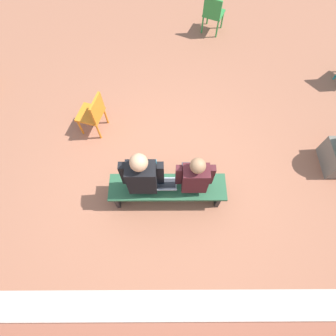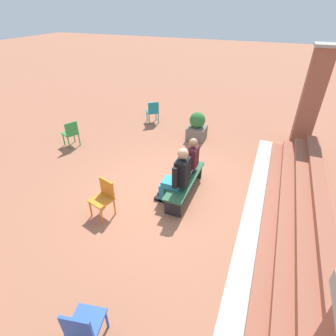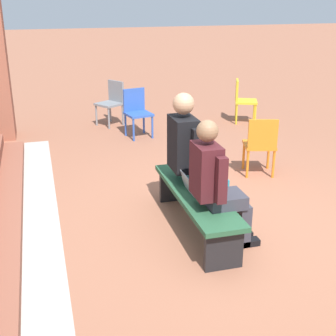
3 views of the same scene
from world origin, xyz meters
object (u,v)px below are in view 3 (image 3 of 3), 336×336
(person_adult, at_px, (193,153))
(plastic_chair_far_left, at_px, (112,100))
(plastic_chair_foreground, at_px, (137,110))
(plastic_chair_near_bench_left, at_px, (261,143))
(laptop, at_px, (194,187))
(bench, at_px, (196,200))
(person_student, at_px, (216,181))
(plastic_chair_near_bench_right, at_px, (242,98))

(person_adult, distance_m, plastic_chair_far_left, 4.18)
(plastic_chair_foreground, xyz_separation_m, plastic_chair_near_bench_left, (-2.34, -1.25, 0.00))
(plastic_chair_far_left, bearing_deg, laptop, -178.16)
(person_adult, height_order, plastic_chair_far_left, person_adult)
(bench, distance_m, person_student, 0.53)
(bench, relative_size, plastic_chair_near_bench_right, 2.14)
(bench, relative_size, plastic_chair_foreground, 2.14)
(person_adult, bearing_deg, bench, 168.18)
(person_student, height_order, plastic_chair_near_bench_left, person_student)
(person_student, bearing_deg, laptop, 11.04)
(plastic_chair_foreground, bearing_deg, bench, 177.83)
(person_student, distance_m, laptop, 0.47)
(laptop, relative_size, plastic_chair_near_bench_right, 0.38)
(person_adult, bearing_deg, plastic_chair_far_left, 3.16)
(person_student, xyz_separation_m, plastic_chair_foreground, (4.02, -0.07, -0.23))
(plastic_chair_foreground, bearing_deg, plastic_chair_near_bench_right, -80.48)
(plastic_chair_near_bench_left, bearing_deg, person_student, 141.80)
(bench, height_order, person_adult, person_adult)
(bench, height_order, laptop, laptop)
(laptop, relative_size, plastic_chair_near_bench_left, 0.38)
(bench, xyz_separation_m, plastic_chair_near_bench_left, (1.30, -1.39, 0.13))
(plastic_chair_near_bench_right, distance_m, plastic_chair_far_left, 2.54)
(plastic_chair_near_bench_left, xyz_separation_m, plastic_chair_far_left, (3.22, 1.55, 0.00))
(laptop, bearing_deg, person_student, -168.96)
(person_adult, bearing_deg, laptop, 165.44)
(person_student, height_order, person_adult, person_adult)
(plastic_chair_foreground, distance_m, plastic_chair_far_left, 0.93)
(plastic_chair_near_bench_left, bearing_deg, plastic_chair_foreground, 28.13)
(laptop, xyz_separation_m, plastic_chair_near_bench_right, (3.98, -2.34, -0.02))
(plastic_chair_near_bench_right, height_order, plastic_chair_near_bench_left, same)
(plastic_chair_near_bench_left, bearing_deg, person_adult, 125.71)
(plastic_chair_near_bench_right, height_order, plastic_chair_far_left, same)
(bench, distance_m, plastic_chair_foreground, 3.64)
(laptop, relative_size, plastic_chair_foreground, 0.38)
(laptop, height_order, plastic_chair_near_bench_left, plastic_chair_near_bench_left)
(plastic_chair_near_bench_left, height_order, plastic_chair_far_left, same)
(bench, bearing_deg, person_student, -170.08)
(plastic_chair_near_bench_left, distance_m, plastic_chair_far_left, 3.57)
(laptop, distance_m, plastic_chair_near_bench_left, 1.89)
(person_adult, xyz_separation_m, plastic_chair_near_bench_right, (3.65, -2.26, -0.28))
(bench, relative_size, plastic_chair_far_left, 2.14)
(bench, xyz_separation_m, plastic_chair_far_left, (4.52, 0.16, 0.13))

